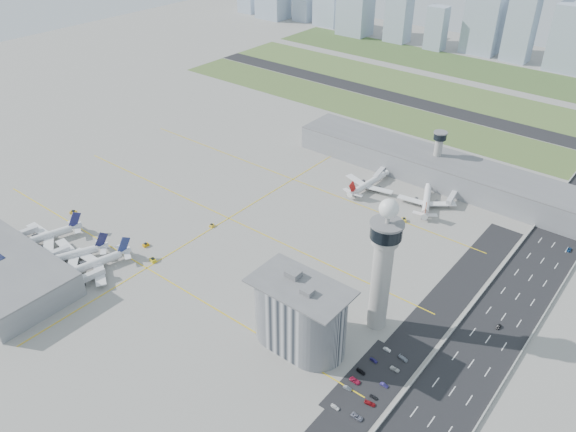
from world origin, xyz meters
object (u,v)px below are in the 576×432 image
Objects in this scene: car_lot_5 at (387,349)px; car_lot_9 at (384,385)px; secondary_tower at (438,151)px; car_hw_2 at (569,250)px; jet_bridge_far_1 at (454,195)px; car_lot_0 at (335,407)px; airplane_far_a at (370,180)px; tug_1 at (146,245)px; car_lot_11 at (403,358)px; control_tower at (383,261)px; car_lot_10 at (395,369)px; airplane_near_c at (88,261)px; car_lot_3 at (361,371)px; airplane_far_b at (427,196)px; tug_3 at (212,225)px; tug_4 at (388,203)px; tug_0 at (73,212)px; jet_bridge_near_0 at (12,239)px; car_lot_4 at (374,360)px; jet_bridge_near_1 at (43,260)px; car_lot_1 at (347,388)px; jet_bridge_far_0 at (383,171)px; admin_building at (300,315)px; tug_5 at (404,220)px; car_hw_1 at (498,327)px; car_lot_7 at (370,403)px; jet_bridge_near_2 at (77,284)px; tug_2 at (153,260)px; car_hw_4 at (574,197)px; car_lot_6 at (357,417)px; car_lot_2 at (355,381)px; airplane_near_a at (39,234)px; airplane_near_b at (64,252)px.

car_lot_9 is at bearing -154.72° from car_lot_5.
secondary_tower reaches higher than car_hw_2.
jet_bridge_far_1 reaches higher than car_lot_9.
car_lot_0 is at bearing 0.42° from jet_bridge_far_1.
airplane_far_a is 12.90× the size of tug_1.
car_lot_11 is at bearing -106.31° from car_hw_2.
control_tower reaches higher than car_lot_10.
airplane_near_c reaches higher than car_hw_2.
jet_bridge_far_1 reaches higher than car_lot_3.
airplane_far_b is 14.67× the size of tug_3.
tug_4 is at bearing 28.30° from car_lot_5.
jet_bridge_near_0 is at bearing -24.31° from tug_0.
tug_1 is at bearing 93.37° from car_lot_3.
car_lot_0 is 1.04× the size of car_lot_4.
secondary_tower is 239.88m from jet_bridge_near_1.
car_lot_1 is at bearing 172.13° from airplane_far_b.
car_lot_10 is at bearing -105.49° from car_hw_2.
airplane_near_c is 25.78m from jet_bridge_near_1.
airplane_far_b is at bearing 57.65° from jet_bridge_far_0.
admin_building is 11.96× the size of tug_5.
airplane_far_b is 11.43× the size of tug_0.
airplane_far_a reaches higher than car_lot_3.
jet_bridge_near_0 is 71.91m from tug_1.
car_hw_1 is (175.98, 89.01, -5.54)m from airplane_near_c.
tug_5 is at bearing 28.03° from car_lot_4.
tug_5 is at bearing 24.87° from car_lot_3.
car_lot_5 is at bearing -63.62° from jet_bridge_near_0.
jet_bridge_near_0 is 202.01m from car_lot_4.
car_lot_7 is at bearing -144.03° from airplane_far_a.
jet_bridge_far_1 is 3.89× the size of tug_0.
jet_bridge_near_2 and jet_bridge_far_0 have the same top height.
tug_2 is at bearing 80.57° from car_lot_1.
jet_bridge_far_0 is 3.97× the size of car_lot_4.
jet_bridge_far_0 is 4.16× the size of car_hw_4.
car_lot_5 is at bearing -60.88° from jet_bridge_near_1.
jet_bridge_near_1 is (30.00, 0.00, 0.00)m from jet_bridge_near_0.
jet_bridge_near_2 is (-125.00, -69.00, -32.19)m from control_tower.
tug_1 is 225.52m from car_hw_2.
car_lot_5 is 0.84× the size of car_lot_10.
admin_building is 8.88× the size of car_lot_6.
airplane_far_a is at bearing -3.47° from jet_bridge_far_0.
jet_bridge_near_0 is 197.84m from car_lot_0.
car_lot_7 is at bearing -163.77° from car_lot_5.
car_lot_4 is 137.63m from car_hw_2.
secondary_tower is 178.92m from car_lot_3.
airplane_far_b is 8.86× the size of car_lot_2.
jet_bridge_near_0 is at bearing -124.13° from secondary_tower.
airplane_far_a is at bearing 163.74° from airplane_near_a.
control_tower is 15.40× the size of car_hw_2.
airplane_near_b is (-106.22, -202.45, -12.74)m from secondary_tower.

